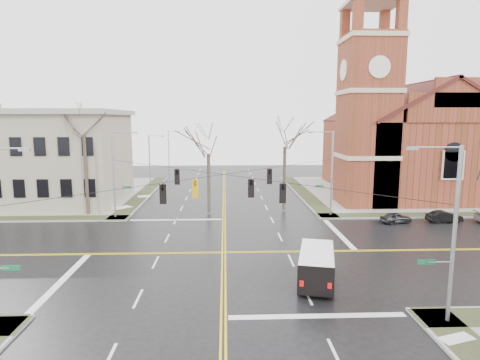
{
  "coord_description": "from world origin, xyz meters",
  "views": [
    {
      "loc": [
        0.13,
        -30.32,
        10.39
      ],
      "look_at": [
        1.51,
        6.0,
        4.85
      ],
      "focal_mm": 30.0,
      "sensor_mm": 36.0,
      "label": 1
    }
  ],
  "objects_px": {
    "streetlight_north_a": "(151,160)",
    "tree_nw_near": "(208,150)",
    "streetlight_north_b": "(169,150)",
    "tree_nw_far": "(84,129)",
    "church": "(402,133)",
    "signal_pole_ne": "(330,171)",
    "parked_car_b": "(444,217)",
    "parked_car_a": "(396,218)",
    "signal_pole_se": "(451,230)",
    "signal_pole_nw": "(115,172)",
    "tree_ne": "(285,142)",
    "cargo_van": "(317,263)"
  },
  "relations": [
    {
      "from": "streetlight_north_b",
      "to": "tree_ne",
      "type": "bearing_deg",
      "value": -62.69
    },
    {
      "from": "streetlight_north_a",
      "to": "tree_nw_far",
      "type": "xyz_separation_m",
      "value": [
        -4.11,
        -15.2,
        4.85
      ]
    },
    {
      "from": "church",
      "to": "parked_car_b",
      "type": "height_order",
      "value": "church"
    },
    {
      "from": "signal_pole_nw",
      "to": "parked_car_b",
      "type": "relative_size",
      "value": 2.58
    },
    {
      "from": "streetlight_north_b",
      "to": "tree_nw_far",
      "type": "relative_size",
      "value": 0.62
    },
    {
      "from": "signal_pole_ne",
      "to": "streetlight_north_a",
      "type": "height_order",
      "value": "signal_pole_ne"
    },
    {
      "from": "streetlight_north_a",
      "to": "parked_car_b",
      "type": "bearing_deg",
      "value": -30.56
    },
    {
      "from": "signal_pole_nw",
      "to": "signal_pole_ne",
      "type": "bearing_deg",
      "value": 0.0
    },
    {
      "from": "signal_pole_nw",
      "to": "church",
      "type": "bearing_deg",
      "value": 20.21
    },
    {
      "from": "signal_pole_ne",
      "to": "tree_ne",
      "type": "relative_size",
      "value": 0.84
    },
    {
      "from": "signal_pole_nw",
      "to": "tree_nw_far",
      "type": "xyz_separation_m",
      "value": [
        -3.44,
        1.3,
        4.37
      ]
    },
    {
      "from": "streetlight_north_b",
      "to": "tree_nw_far",
      "type": "bearing_deg",
      "value": -96.65
    },
    {
      "from": "tree_nw_far",
      "to": "tree_ne",
      "type": "relative_size",
      "value": 1.2
    },
    {
      "from": "cargo_van",
      "to": "tree_nw_far",
      "type": "height_order",
      "value": "tree_nw_far"
    },
    {
      "from": "parked_car_a",
      "to": "streetlight_north_b",
      "type": "bearing_deg",
      "value": 22.1
    },
    {
      "from": "streetlight_north_b",
      "to": "parked_car_a",
      "type": "xyz_separation_m",
      "value": [
        28.0,
        -39.64,
        -3.93
      ]
    },
    {
      "from": "church",
      "to": "streetlight_north_b",
      "type": "distance_m",
      "value": 42.53
    },
    {
      "from": "tree_nw_near",
      "to": "cargo_van",
      "type": "bearing_deg",
      "value": -68.1
    },
    {
      "from": "parked_car_b",
      "to": "tree_nw_near",
      "type": "xyz_separation_m",
      "value": [
        -24.03,
        4.62,
        6.49
      ]
    },
    {
      "from": "streetlight_north_a",
      "to": "tree_nw_near",
      "type": "distance_m",
      "value": 17.59
    },
    {
      "from": "signal_pole_ne",
      "to": "parked_car_b",
      "type": "bearing_deg",
      "value": -15.19
    },
    {
      "from": "church",
      "to": "signal_pole_ne",
      "type": "distance_m",
      "value": 19.22
    },
    {
      "from": "church",
      "to": "parked_car_b",
      "type": "distance_m",
      "value": 18.24
    },
    {
      "from": "streetlight_north_a",
      "to": "tree_nw_near",
      "type": "height_order",
      "value": "tree_nw_near"
    },
    {
      "from": "signal_pole_ne",
      "to": "streetlight_north_b",
      "type": "xyz_separation_m",
      "value": [
        -21.97,
        36.5,
        -0.48
      ]
    },
    {
      "from": "tree_nw_near",
      "to": "streetlight_north_b",
      "type": "bearing_deg",
      "value": 104.47
    },
    {
      "from": "church",
      "to": "parked_car_a",
      "type": "distance_m",
      "value": 19.67
    },
    {
      "from": "signal_pole_se",
      "to": "cargo_van",
      "type": "distance_m",
      "value": 8.59
    },
    {
      "from": "tree_nw_near",
      "to": "signal_pole_ne",
      "type": "bearing_deg",
      "value": -7.1
    },
    {
      "from": "streetlight_north_a",
      "to": "cargo_van",
      "type": "relative_size",
      "value": 1.38
    },
    {
      "from": "streetlight_north_a",
      "to": "tree_ne",
      "type": "xyz_separation_m",
      "value": [
        17.47,
        -13.84,
        3.34
      ]
    },
    {
      "from": "streetlight_north_b",
      "to": "tree_nw_far",
      "type": "distance_m",
      "value": 35.77
    },
    {
      "from": "cargo_van",
      "to": "parked_car_b",
      "type": "xyz_separation_m",
      "value": [
        16.39,
        14.38,
        -0.65
      ]
    },
    {
      "from": "signal_pole_se",
      "to": "tree_nw_far",
      "type": "xyz_separation_m",
      "value": [
        -26.08,
        24.3,
        4.37
      ]
    },
    {
      "from": "tree_ne",
      "to": "signal_pole_se",
      "type": "bearing_deg",
      "value": -80.05
    },
    {
      "from": "streetlight_north_a",
      "to": "streetlight_north_b",
      "type": "distance_m",
      "value": 20.0
    },
    {
      "from": "streetlight_north_b",
      "to": "parked_car_b",
      "type": "xyz_separation_m",
      "value": [
        33.03,
        -39.5,
        -3.89
      ]
    },
    {
      "from": "parked_car_a",
      "to": "tree_nw_far",
      "type": "distance_m",
      "value": 33.57
    },
    {
      "from": "signal_pole_ne",
      "to": "streetlight_north_a",
      "type": "relative_size",
      "value": 1.12
    },
    {
      "from": "signal_pole_nw",
      "to": "tree_nw_near",
      "type": "distance_m",
      "value": 10.03
    },
    {
      "from": "signal_pole_nw",
      "to": "tree_ne",
      "type": "height_order",
      "value": "tree_ne"
    },
    {
      "from": "streetlight_north_b",
      "to": "tree_ne",
      "type": "xyz_separation_m",
      "value": [
        17.47,
        -33.84,
        3.34
      ]
    },
    {
      "from": "streetlight_north_b",
      "to": "tree_nw_near",
      "type": "height_order",
      "value": "tree_nw_near"
    },
    {
      "from": "church",
      "to": "parked_car_b",
      "type": "relative_size",
      "value": 7.89
    },
    {
      "from": "streetlight_north_a",
      "to": "cargo_van",
      "type": "height_order",
      "value": "streetlight_north_a"
    },
    {
      "from": "cargo_van",
      "to": "tree_nw_near",
      "type": "relative_size",
      "value": 0.59
    },
    {
      "from": "parked_car_b",
      "to": "tree_nw_near",
      "type": "height_order",
      "value": "tree_nw_near"
    },
    {
      "from": "streetlight_north_a",
      "to": "cargo_van",
      "type": "bearing_deg",
      "value": -63.85
    },
    {
      "from": "streetlight_north_a",
      "to": "parked_car_a",
      "type": "distance_m",
      "value": 34.42
    },
    {
      "from": "signal_pole_nw",
      "to": "streetlight_north_b",
      "type": "xyz_separation_m",
      "value": [
        0.67,
        36.5,
        -0.48
      ]
    }
  ]
}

